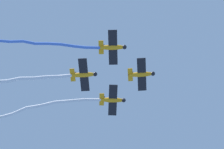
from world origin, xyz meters
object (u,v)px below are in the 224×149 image
object	(u,v)px
airplane_left_wing	(113,100)
airplane_right_wing	(113,47)
airplane_slot	(84,75)
airplane_lead	(141,74)

from	to	relation	value
airplane_left_wing	airplane_right_wing	world-z (taller)	airplane_right_wing
airplane_left_wing	airplane_slot	world-z (taller)	airplane_slot
airplane_lead	airplane_right_wing	world-z (taller)	airplane_right_wing
airplane_lead	airplane_right_wing	size ratio (longest dim) A/B	1.00
airplane_lead	airplane_left_wing	bearing A→B (deg)	138.73
airplane_lead	airplane_left_wing	distance (m)	8.78
airplane_right_wing	airplane_slot	size ratio (longest dim) A/B	1.01
airplane_slot	airplane_right_wing	bearing A→B (deg)	-41.83
airplane_right_wing	airplane_slot	world-z (taller)	airplane_right_wing
airplane_lead	airplane_right_wing	distance (m)	8.77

